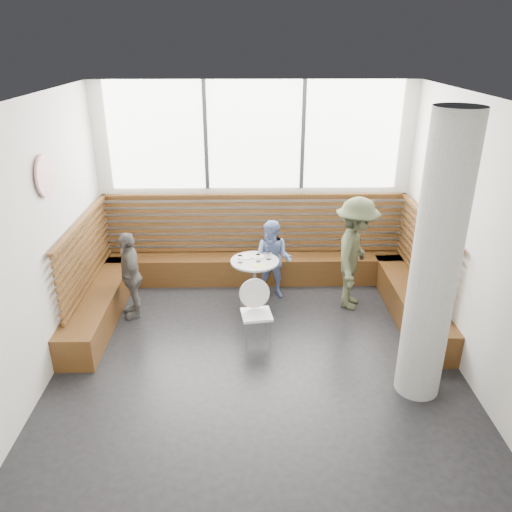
{
  "coord_description": "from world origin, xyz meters",
  "views": [
    {
      "loc": [
        -0.11,
        -5.3,
        3.78
      ],
      "look_at": [
        0.0,
        1.0,
        1.0
      ],
      "focal_mm": 35.0,
      "sensor_mm": 36.0,
      "label": 1
    }
  ],
  "objects_px": {
    "adult_man": "(355,254)",
    "child_left": "(131,275)",
    "cafe_table": "(255,273)",
    "concrete_column": "(435,264)",
    "cafe_chair": "(256,307)",
    "child_back": "(273,260)"
  },
  "relations": [
    {
      "from": "cafe_chair",
      "to": "child_back",
      "type": "distance_m",
      "value": 1.27
    },
    {
      "from": "concrete_column",
      "to": "child_back",
      "type": "bearing_deg",
      "value": 124.37
    },
    {
      "from": "adult_man",
      "to": "child_left",
      "type": "bearing_deg",
      "value": 114.49
    },
    {
      "from": "cafe_chair",
      "to": "child_back",
      "type": "xyz_separation_m",
      "value": [
        0.28,
        1.24,
        0.13
      ]
    },
    {
      "from": "adult_man",
      "to": "child_back",
      "type": "bearing_deg",
      "value": 95.35
    },
    {
      "from": "concrete_column",
      "to": "cafe_chair",
      "type": "relative_size",
      "value": 3.76
    },
    {
      "from": "cafe_chair",
      "to": "adult_man",
      "type": "xyz_separation_m",
      "value": [
        1.47,
        0.91,
        0.36
      ]
    },
    {
      "from": "concrete_column",
      "to": "adult_man",
      "type": "distance_m",
      "value": 2.15
    },
    {
      "from": "cafe_table",
      "to": "child_left",
      "type": "height_order",
      "value": "child_left"
    },
    {
      "from": "child_back",
      "to": "adult_man",
      "type": "bearing_deg",
      "value": 3.38
    },
    {
      "from": "adult_man",
      "to": "cafe_chair",
      "type": "bearing_deg",
      "value": 142.57
    },
    {
      "from": "cafe_table",
      "to": "adult_man",
      "type": "distance_m",
      "value": 1.51
    },
    {
      "from": "child_left",
      "to": "child_back",
      "type": "bearing_deg",
      "value": 85.06
    },
    {
      "from": "concrete_column",
      "to": "cafe_table",
      "type": "height_order",
      "value": "concrete_column"
    },
    {
      "from": "adult_man",
      "to": "child_left",
      "type": "distance_m",
      "value": 3.27
    },
    {
      "from": "cafe_table",
      "to": "child_left",
      "type": "xyz_separation_m",
      "value": [
        -1.79,
        -0.27,
        0.12
      ]
    },
    {
      "from": "cafe_table",
      "to": "adult_man",
      "type": "bearing_deg",
      "value": -2.04
    },
    {
      "from": "child_back",
      "to": "cafe_table",
      "type": "bearing_deg",
      "value": -117.65
    },
    {
      "from": "concrete_column",
      "to": "cafe_table",
      "type": "bearing_deg",
      "value": 132.51
    },
    {
      "from": "adult_man",
      "to": "concrete_column",
      "type": "bearing_deg",
      "value": -148.2
    },
    {
      "from": "cafe_chair",
      "to": "child_left",
      "type": "xyz_separation_m",
      "value": [
        -1.79,
        0.69,
        0.15
      ]
    },
    {
      "from": "concrete_column",
      "to": "child_left",
      "type": "height_order",
      "value": "concrete_column"
    }
  ]
}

